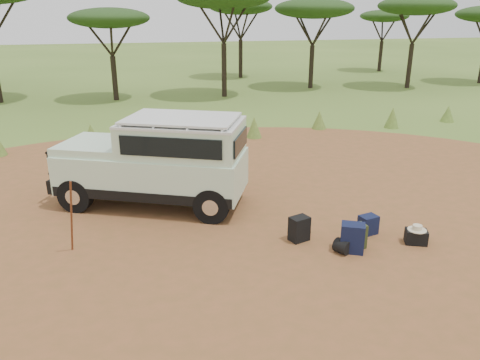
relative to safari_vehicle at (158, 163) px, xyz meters
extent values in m
plane|color=#506D27|center=(1.14, -2.64, -1.08)|extent=(140.00, 140.00, 0.00)
cylinder|color=brown|center=(1.14, -2.64, -1.08)|extent=(23.00, 23.00, 0.01)
cone|color=#506D27|center=(-1.86, 6.56, -0.73)|extent=(0.60, 0.60, 0.70)
cone|color=#506D27|center=(1.14, 6.16, -0.63)|extent=(0.60, 0.60, 0.90)
cone|color=#506D27|center=(4.14, 5.76, -0.68)|extent=(0.60, 0.60, 0.80)
cone|color=#506D27|center=(7.14, 6.46, -0.71)|extent=(0.60, 0.60, 0.75)
cone|color=#506D27|center=(10.14, 5.86, -0.66)|extent=(0.60, 0.60, 0.85)
cone|color=#506D27|center=(13.14, 6.26, -0.73)|extent=(0.60, 0.60, 0.70)
cylinder|color=black|center=(-0.86, 15.56, 0.09)|extent=(0.28, 0.28, 2.34)
ellipsoid|color=#1A3312|center=(-0.86, 15.56, 3.18)|extent=(4.20, 4.20, 1.05)
cylinder|color=black|center=(5.14, 15.16, 0.38)|extent=(0.28, 0.28, 2.93)
cylinder|color=black|center=(11.14, 16.86, 0.22)|extent=(0.28, 0.28, 2.61)
ellipsoid|color=#1A3312|center=(11.14, 16.86, 3.67)|extent=(4.80, 4.80, 1.20)
cylinder|color=black|center=(17.14, 15.36, 0.27)|extent=(0.28, 0.28, 2.70)
ellipsoid|color=#1A3312|center=(17.14, 15.36, 3.84)|extent=(4.60, 4.60, 1.15)
cylinder|color=black|center=(8.14, 22.86, 0.27)|extent=(0.28, 0.28, 2.70)
ellipsoid|color=#1A3312|center=(8.14, 22.86, 3.84)|extent=(4.50, 4.50, 1.12)
cylinder|color=black|center=(20.14, 23.86, 0.09)|extent=(0.28, 0.28, 2.34)
ellipsoid|color=#1A3312|center=(20.14, 23.86, 3.18)|extent=(3.80, 3.80, 0.95)
cube|color=silver|center=(-0.14, 0.07, -0.20)|extent=(4.79, 3.57, 0.94)
cube|color=black|center=(-0.14, 0.07, -0.55)|extent=(4.73, 3.56, 0.24)
cube|color=silver|center=(0.58, -0.28, 0.64)|extent=(3.24, 2.77, 0.74)
cube|color=silver|center=(0.58, -0.28, 1.04)|extent=(3.26, 2.80, 0.06)
cube|color=silver|center=(0.58, -0.28, 1.14)|extent=(3.01, 2.61, 0.05)
cube|color=silver|center=(-1.40, 0.67, 0.37)|extent=(2.22, 2.26, 0.20)
cube|color=black|center=(-0.65, 0.31, 0.68)|extent=(0.80, 1.42, 0.52)
cube|color=black|center=(0.19, -1.08, 0.68)|extent=(2.13, 1.05, 0.44)
cube|color=black|center=(0.96, 0.53, 0.68)|extent=(2.13, 1.05, 0.44)
cube|color=black|center=(1.84, -0.88, 0.64)|extent=(0.68, 1.34, 0.41)
cube|color=black|center=(-2.19, 1.05, -0.49)|extent=(0.90, 1.67, 0.34)
cylinder|color=black|center=(-2.30, 1.10, 0.30)|extent=(0.62, 1.18, 0.07)
cylinder|color=black|center=(-2.30, 1.10, -0.23)|extent=(0.62, 1.18, 0.07)
cylinder|color=silver|center=(-2.44, 0.86, 0.10)|extent=(0.16, 0.23, 0.22)
cylinder|color=silver|center=(-2.20, 1.36, 0.10)|extent=(0.16, 0.23, 0.22)
cube|color=silver|center=(-2.26, 1.09, -0.37)|extent=(0.21, 0.39, 0.12)
cylinder|color=black|center=(-0.20, 1.05, 0.56)|extent=(0.11, 0.11, 0.81)
cylinder|color=black|center=(-1.99, 0.08, -0.67)|extent=(0.87, 0.61, 0.83)
cylinder|color=black|center=(-1.31, 1.51, -0.67)|extent=(0.87, 0.61, 0.83)
cylinder|color=black|center=(1.03, -1.38, -0.67)|extent=(0.87, 0.61, 0.83)
cylinder|color=black|center=(1.72, 0.06, -0.67)|extent=(0.87, 0.61, 0.83)
cylinder|color=brown|center=(-1.89, -2.13, -0.29)|extent=(0.22, 0.40, 1.59)
cube|color=black|center=(2.62, -2.73, -0.82)|extent=(0.46, 0.39, 0.53)
cube|color=#12193B|center=(3.47, -3.46, -0.78)|extent=(0.56, 0.50, 0.60)
cube|color=#30411E|center=(3.62, -3.33, -0.83)|extent=(0.40, 0.30, 0.52)
cube|color=#12193B|center=(4.18, -2.82, -0.87)|extent=(0.43, 0.36, 0.42)
cube|color=black|center=(4.92, -3.48, -0.93)|extent=(0.52, 0.45, 0.31)
cylinder|color=black|center=(3.26, -3.46, -0.94)|extent=(0.40, 0.40, 0.29)
cylinder|color=beige|center=(4.92, -3.48, -0.77)|extent=(0.38, 0.38, 0.02)
cylinder|color=beige|center=(4.92, -3.48, -0.72)|extent=(0.19, 0.19, 0.10)
camera|label=1|loc=(-0.84, -10.98, 3.46)|focal=35.00mm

